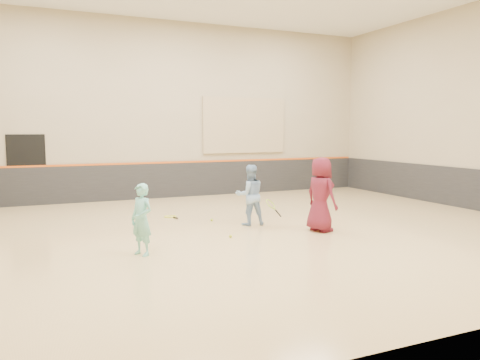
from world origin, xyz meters
name	(u,v)px	position (x,y,z in m)	size (l,w,h in m)	color
room	(239,197)	(0.00, 0.00, 0.81)	(15.04, 12.04, 6.22)	tan
wainscot_back	(170,180)	(0.00, 5.97, 0.60)	(14.90, 0.04, 1.20)	#232326
wainscot_right	(473,189)	(7.47, 0.00, 0.60)	(0.04, 11.90, 1.20)	#232326
accent_stripe	(170,162)	(0.00, 5.96, 1.22)	(14.90, 0.03, 0.06)	#D85914
acoustic_panel	(244,125)	(2.80, 5.95, 2.50)	(3.20, 0.08, 2.00)	tan
doorway	(27,170)	(-4.50, 5.98, 1.10)	(1.10, 0.05, 2.20)	black
girl	(142,220)	(-2.46, -1.13, 0.68)	(0.49, 0.32, 1.35)	#7DDACB
instructor	(250,195)	(0.56, 0.59, 0.75)	(0.72, 0.56, 1.49)	#88AAD2
young_man	(321,194)	(1.76, -0.70, 0.86)	(0.84, 0.55, 1.72)	maroon
held_racket	(271,204)	(0.93, 0.22, 0.56)	(0.47, 0.47, 0.51)	#9AC72B
spare_racket	(170,216)	(-0.98, 2.40, 0.04)	(0.76, 0.76, 0.07)	yellow
ball_under_racket	(231,236)	(-0.41, -0.50, 0.03)	(0.07, 0.07, 0.07)	#C7D331
ball_in_hand	(331,182)	(1.97, -0.78, 1.15)	(0.07, 0.07, 0.07)	yellow
ball_beside_spare	(212,220)	(-0.15, 1.40, 0.03)	(0.07, 0.07, 0.07)	#B3CF30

